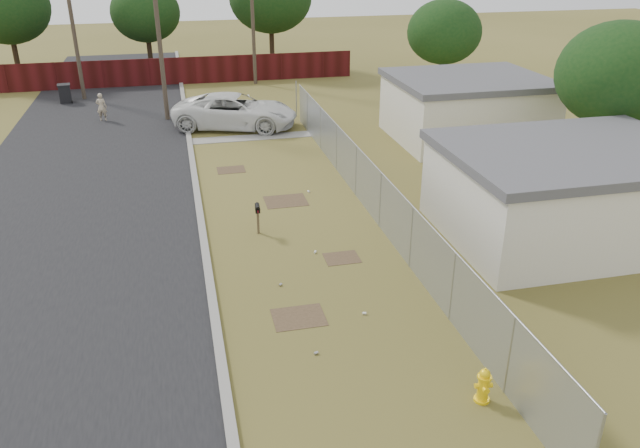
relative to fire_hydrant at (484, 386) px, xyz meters
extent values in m
plane|color=olive|center=(-2.48, 9.14, -0.41)|extent=(120.00, 120.00, 0.00)
cube|color=black|center=(-9.98, 17.14, -0.40)|extent=(9.00, 60.00, 0.02)
cube|color=gray|center=(-5.48, 17.14, -0.35)|extent=(0.25, 60.00, 0.12)
cube|color=gray|center=(-2.48, 20.64, -0.40)|extent=(6.20, 1.00, 0.03)
cylinder|color=gray|center=(0.62, 0.14, 0.59)|extent=(0.06, 0.06, 2.00)
cylinder|color=gray|center=(0.62, 3.14, 0.59)|extent=(0.06, 0.06, 2.00)
cylinder|color=gray|center=(0.62, 6.14, 0.59)|extent=(0.06, 0.06, 2.00)
cylinder|color=gray|center=(0.62, 9.14, 0.59)|extent=(0.06, 0.06, 2.00)
cylinder|color=gray|center=(0.62, 12.14, 0.59)|extent=(0.06, 0.06, 2.00)
cylinder|color=gray|center=(0.62, 15.14, 0.59)|extent=(0.06, 0.06, 2.00)
cylinder|color=gray|center=(0.62, 18.14, 0.59)|extent=(0.06, 0.06, 2.00)
cylinder|color=gray|center=(0.62, 21.14, 0.59)|extent=(0.06, 0.06, 2.00)
cylinder|color=gray|center=(0.62, 24.14, 0.59)|extent=(0.06, 0.06, 2.00)
cylinder|color=gray|center=(0.62, 10.14, 1.59)|extent=(0.04, 26.00, 0.04)
cube|color=gray|center=(0.62, 10.14, 0.59)|extent=(0.01, 26.00, 2.00)
cube|color=black|center=(0.68, 10.14, -0.11)|extent=(0.03, 26.00, 0.60)
cube|color=#410D0F|center=(-8.48, 34.14, 0.49)|extent=(30.00, 0.12, 1.80)
cylinder|color=#47392F|center=(-6.48, 25.14, 4.09)|extent=(0.24, 0.24, 9.00)
cylinder|color=#47392F|center=(-11.48, 31.14, 4.09)|extent=(0.24, 0.24, 9.00)
cylinder|color=#47392F|center=(-0.48, 33.14, 4.09)|extent=(0.24, 0.24, 9.00)
cube|color=silver|center=(6.52, 7.14, 0.99)|extent=(8.00, 6.00, 2.80)
cube|color=#4E4E53|center=(6.52, 7.14, 2.54)|extent=(8.32, 6.24, 0.30)
cube|color=silver|center=(8.02, 18.14, 0.99)|extent=(7.00, 6.00, 2.80)
cube|color=#4E4E53|center=(8.02, 18.14, 2.54)|extent=(7.28, 6.24, 0.30)
cylinder|color=#2F2315|center=(-16.48, 38.14, 1.24)|extent=(0.36, 0.36, 3.30)
ellipsoid|color=black|center=(-16.48, 38.14, 4.46)|extent=(5.70, 5.70, 4.84)
cylinder|color=#2F2315|center=(-7.48, 39.14, 1.02)|extent=(0.36, 0.36, 2.86)
ellipsoid|color=black|center=(-7.48, 39.14, 3.81)|extent=(4.94, 4.94, 4.20)
cylinder|color=#2F2315|center=(1.52, 38.14, 1.35)|extent=(0.36, 0.36, 3.52)
cylinder|color=#2F2315|center=(10.52, 27.14, 0.91)|extent=(0.36, 0.36, 2.64)
ellipsoid|color=black|center=(10.52, 27.14, 3.49)|extent=(4.56, 4.56, 3.88)
cylinder|color=#2F2315|center=(11.52, 12.14, 1.02)|extent=(0.36, 0.36, 2.86)
ellipsoid|color=black|center=(11.52, 12.14, 3.81)|extent=(4.94, 4.94, 4.20)
cylinder|color=yellow|center=(0.00, 0.01, -0.38)|extent=(0.39, 0.39, 0.06)
cylinder|color=yellow|center=(0.00, 0.01, -0.07)|extent=(0.28, 0.28, 0.60)
cylinder|color=yellow|center=(0.00, 0.01, 0.23)|extent=(0.36, 0.36, 0.05)
sphere|color=yellow|center=(0.00, 0.01, 0.31)|extent=(0.26, 0.26, 0.24)
cylinder|color=yellow|center=(0.00, 0.01, 0.44)|extent=(0.05, 0.05, 0.06)
cylinder|color=yellow|center=(-0.14, 0.02, 0.00)|extent=(0.12, 0.13, 0.11)
cylinder|color=yellow|center=(0.14, -0.01, 0.00)|extent=(0.12, 0.13, 0.11)
cylinder|color=yellow|center=(-0.02, -0.14, 0.00)|extent=(0.16, 0.14, 0.14)
cube|color=brown|center=(-3.60, 9.56, 0.03)|extent=(0.09, 0.09, 0.88)
cube|color=black|center=(-3.60, 9.56, 0.50)|extent=(0.19, 0.44, 0.16)
cylinder|color=black|center=(-3.60, 9.56, 0.58)|extent=(0.19, 0.44, 0.16)
cube|color=red|center=(-3.62, 9.33, 0.50)|extent=(0.02, 0.04, 0.09)
imported|color=silver|center=(-2.95, 22.67, 0.48)|extent=(7.02, 4.84, 1.78)
imported|color=tan|center=(-9.94, 25.69, 0.36)|extent=(0.61, 0.45, 1.53)
cube|color=black|center=(-12.46, 30.42, 0.12)|extent=(0.74, 0.74, 1.06)
cube|color=black|center=(-12.46, 30.42, 0.68)|extent=(0.82, 0.82, 0.09)
cylinder|color=black|center=(-12.09, 30.13, -0.30)|extent=(0.08, 0.23, 0.22)
cylinder|color=silver|center=(-1.52, 3.88, -0.37)|extent=(0.12, 0.10, 0.07)
cylinder|color=#A7A6AB|center=(-3.48, 5.89, -0.37)|extent=(0.12, 0.12, 0.07)
cylinder|color=silver|center=(-2.03, 7.68, -0.37)|extent=(0.11, 0.12, 0.07)
cylinder|color=#A7A6AB|center=(-3.19, 2.46, -0.37)|extent=(0.11, 0.09, 0.07)
cylinder|color=silver|center=(-1.13, 12.82, -0.37)|extent=(0.09, 0.12, 0.07)
camera|label=1|loc=(-5.93, -9.72, 8.92)|focal=35.00mm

